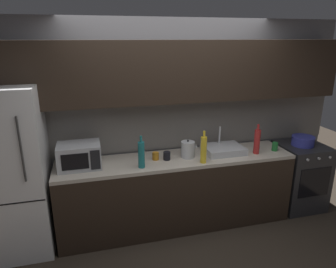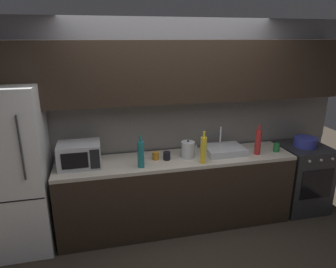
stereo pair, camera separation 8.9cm
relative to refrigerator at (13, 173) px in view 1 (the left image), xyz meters
name	(u,v)px [view 1 (the left image)]	position (x,y,z in m)	size (l,w,h in m)	color
back_wall	(171,100)	(1.80, 0.30, 0.63)	(4.57, 0.44, 2.50)	slate
counter_run	(177,191)	(1.80, 0.00, -0.47)	(2.83, 0.60, 0.90)	black
refrigerator	(13,173)	(0.00, 0.00, 0.00)	(0.68, 0.69, 1.83)	white
oven_range	(299,176)	(3.55, 0.00, -0.47)	(0.60, 0.62, 0.90)	#232326
microwave	(79,156)	(0.68, 0.02, 0.12)	(0.46, 0.35, 0.27)	#A8AAAF
sink_basin	(223,149)	(2.41, 0.03, 0.02)	(0.48, 0.38, 0.30)	#ADAFB5
kettle	(188,149)	(1.93, -0.01, 0.08)	(0.20, 0.16, 0.22)	#B7BABF
wine_bottle_red	(257,141)	(2.79, -0.11, 0.14)	(0.07, 0.07, 0.37)	#A82323
wine_bottle_teal	(141,154)	(1.34, -0.17, 0.14)	(0.07, 0.07, 0.37)	#19666B
wine_bottle_yellow	(204,149)	(2.05, -0.22, 0.14)	(0.07, 0.07, 0.38)	gold
mug_green	(275,147)	(3.06, -0.08, 0.04)	(0.07, 0.07, 0.11)	#1E6B2D
mug_dark	(167,156)	(1.66, -0.02, 0.03)	(0.08, 0.08, 0.10)	black
mug_amber	(156,156)	(1.54, 0.01, 0.03)	(0.08, 0.08, 0.09)	#B27019
cooking_pot	(303,141)	(3.54, 0.00, 0.05)	(0.29, 0.29, 0.12)	#333899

